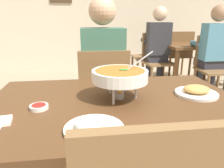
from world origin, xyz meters
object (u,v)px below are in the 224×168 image
object	(u,v)px
patron_bg_left	(213,47)
curry_bowl	(120,76)
dining_table_main	(116,118)
chair_diner_main	(103,93)
dining_table_far	(194,52)
diner_main	(103,66)
chair_bg_middle	(156,57)
chair_bg_left	(212,64)
chair_bg_right	(150,53)
appetizer_plate	(196,91)
rice_plate	(94,126)
patron_bg_middle	(157,43)
chair_bg_window	(179,52)
sauce_dish	(39,107)

from	to	relation	value
patron_bg_left	curry_bowl	bearing A→B (deg)	-133.16
dining_table_main	curry_bowl	size ratio (longest dim) A/B	4.07
chair_diner_main	dining_table_far	distance (m)	2.27
dining_table_far	patron_bg_left	bearing A→B (deg)	-91.00
diner_main	chair_bg_middle	distance (m)	1.90
curry_bowl	chair_bg_left	bearing A→B (deg)	46.29
chair_diner_main	diner_main	distance (m)	0.24
curry_bowl	chair_bg_right	size ratio (longest dim) A/B	0.37
curry_bowl	appetizer_plate	distance (m)	0.46
patron_bg_left	appetizer_plate	bearing A→B (deg)	-124.17
rice_plate	patron_bg_middle	world-z (taller)	patron_bg_middle
curry_bowl	appetizer_plate	size ratio (longest dim) A/B	1.39
dining_table_far	chair_bg_right	distance (m)	0.79
diner_main	dining_table_far	size ratio (longest dim) A/B	1.31
rice_plate	patron_bg_left	world-z (taller)	patron_bg_left
appetizer_plate	chair_bg_right	size ratio (longest dim) A/B	0.27
dining_table_main	chair_diner_main	distance (m)	0.75
chair_diner_main	diner_main	world-z (taller)	diner_main
patron_bg_middle	diner_main	bearing A→B (deg)	-123.54
curry_bowl	patron_bg_middle	world-z (taller)	patron_bg_middle
dining_table_main	chair_bg_middle	xyz separation A→B (m)	(1.03, 2.35, -0.12)
dining_table_main	rice_plate	xyz separation A→B (m)	(-0.13, -0.29, 0.12)
dining_table_main	chair_bg_window	world-z (taller)	chair_bg_window
rice_plate	patron_bg_left	size ratio (longest dim) A/B	0.18
appetizer_plate	chair_bg_right	xyz separation A→B (m)	(0.59, 2.77, -0.24)
dining_table_main	sauce_dish	world-z (taller)	sauce_dish
appetizer_plate	chair_bg_middle	distance (m)	2.38
dining_table_main	sauce_dish	bearing A→B (deg)	-172.90
rice_plate	chair_bg_right	size ratio (longest dim) A/B	0.27
appetizer_plate	rice_plate	bearing A→B (deg)	-151.32
chair_diner_main	chair_bg_window	bearing A→B (deg)	51.47
appetizer_plate	patron_bg_left	xyz separation A→B (m)	(1.17, 1.73, -0.00)
dining_table_far	patron_bg_left	distance (m)	0.54
dining_table_far	chair_bg_left	distance (m)	0.56
chair_diner_main	rice_plate	world-z (taller)	chair_diner_main
chair_bg_right	patron_bg_middle	size ratio (longest dim) A/B	0.69
chair_bg_right	chair_bg_window	distance (m)	0.56
dining_table_main	patron_bg_middle	xyz separation A→B (m)	(1.02, 2.32, 0.12)
rice_plate	appetizer_plate	bearing A→B (deg)	28.68
chair_bg_middle	patron_bg_left	distance (m)	0.88
curry_bowl	chair_bg_middle	xyz separation A→B (m)	(1.00, 2.31, -0.35)
chair_bg_left	chair_diner_main	bearing A→B (deg)	-148.81
patron_bg_middle	chair_bg_right	bearing A→B (deg)	85.17
dining_table_main	curry_bowl	bearing A→B (deg)	53.78
curry_bowl	chair_bg_middle	world-z (taller)	curry_bowl
rice_plate	chair_bg_right	xyz separation A→B (m)	(1.20, 3.10, -0.24)
sauce_dish	dining_table_far	xyz separation A→B (m)	(2.04, 2.34, -0.14)
dining_table_main	rice_plate	distance (m)	0.34
chair_bg_left	rice_plate	bearing A→B (deg)	-131.30
sauce_dish	chair_bg_left	size ratio (longest dim) A/B	0.10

